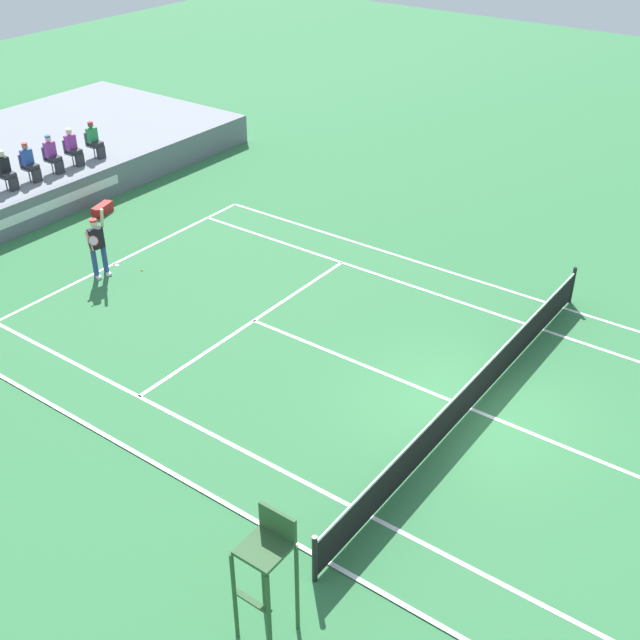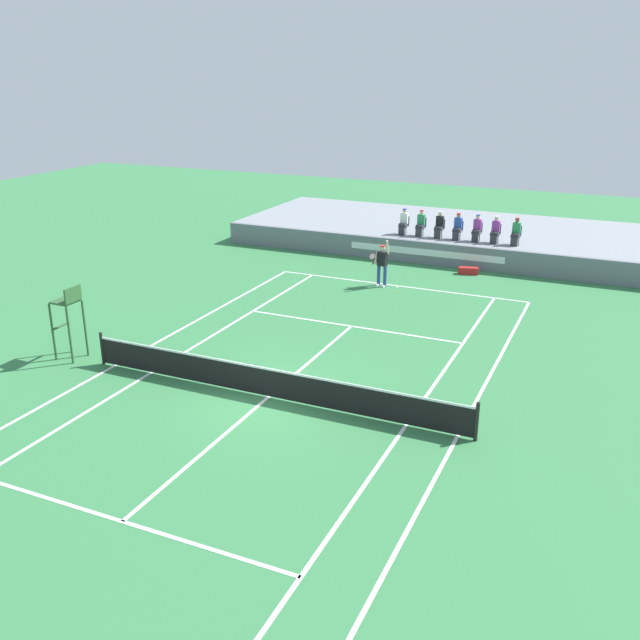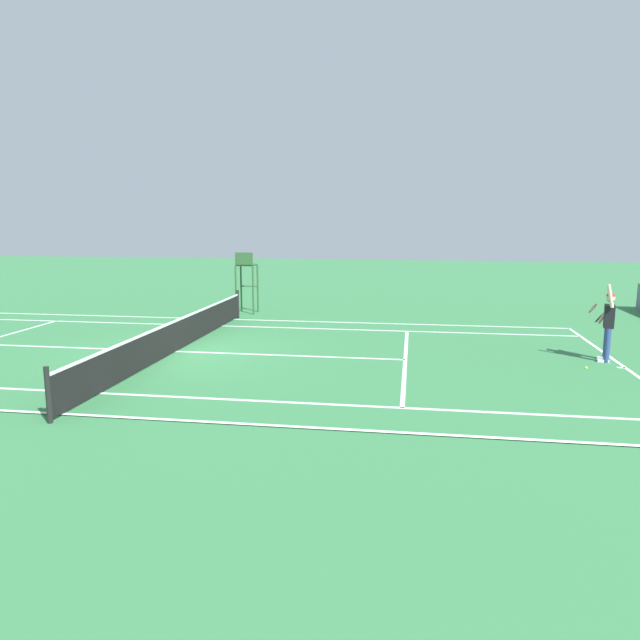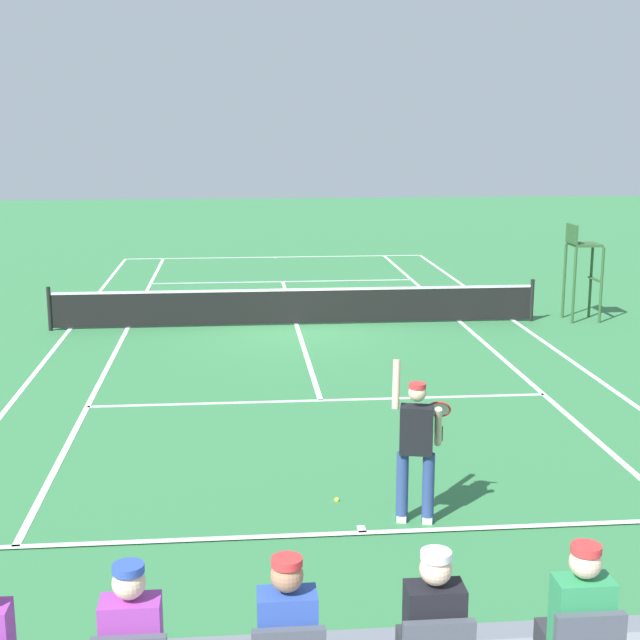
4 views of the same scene
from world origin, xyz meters
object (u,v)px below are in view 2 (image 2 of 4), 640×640
object	(u,v)px
spectator_seated_4	(477,229)
spectator_seated_1	(421,224)
tennis_player	(382,264)
spectator_seated_3	(458,227)
spectator_seated_2	(439,225)
spectator_seated_0	(404,222)
umpire_chair	(68,313)
tennis_ball	(396,293)
spectator_seated_5	(495,230)
spectator_seated_6	(516,232)
equipment_bag	(468,271)

from	to	relation	value
spectator_seated_4	spectator_seated_1	bearing A→B (deg)	180.00
spectator_seated_4	tennis_player	xyz separation A→B (m)	(-2.83, -5.44, -0.70)
spectator_seated_1	spectator_seated_3	distance (m)	1.83
tennis_player	spectator_seated_2	bearing A→B (deg)	79.56
spectator_seated_0	umpire_chair	bearing A→B (deg)	-108.37
umpire_chair	tennis_ball	bearing A→B (deg)	55.93
spectator_seated_1	spectator_seated_4	bearing A→B (deg)	0.00
spectator_seated_0	spectator_seated_2	bearing A→B (deg)	0.00
spectator_seated_2	tennis_ball	world-z (taller)	spectator_seated_2
spectator_seated_4	spectator_seated_5	distance (m)	0.87
spectator_seated_1	umpire_chair	distance (m)	18.26
spectator_seated_4	tennis_ball	size ratio (longest dim) A/B	18.60
spectator_seated_6	tennis_player	distance (m)	7.20
spectator_seated_2	spectator_seated_6	xyz separation A→B (m)	(3.65, 0.00, 0.00)
spectator_seated_1	tennis_player	xyz separation A→B (m)	(-0.07, -5.44, -0.70)
spectator_seated_0	equipment_bag	size ratio (longest dim) A/B	1.33
spectator_seated_4	spectator_seated_6	xyz separation A→B (m)	(1.82, 0.00, 0.00)
spectator_seated_3	tennis_ball	xyz separation A→B (m)	(-1.00, -6.15, -1.66)
spectator_seated_4	equipment_bag	size ratio (longest dim) A/B	1.33
spectator_seated_2	umpire_chair	bearing A→B (deg)	-113.66
spectator_seated_2	spectator_seated_5	bearing A→B (deg)	0.00
spectator_seated_0	spectator_seated_4	distance (m)	3.64
spectator_seated_5	tennis_player	bearing A→B (deg)	-124.24
spectator_seated_3	spectator_seated_0	bearing A→B (deg)	180.00
spectator_seated_4	equipment_bag	world-z (taller)	spectator_seated_4
spectator_seated_1	spectator_seated_2	distance (m)	0.93
spectator_seated_1	umpire_chair	xyz separation A→B (m)	(-6.54, -17.05, -0.14)
spectator_seated_3	tennis_player	bearing A→B (deg)	-109.27
spectator_seated_6	tennis_ball	size ratio (longest dim) A/B	18.60
spectator_seated_4	umpire_chair	xyz separation A→B (m)	(-9.30, -17.05, -0.14)
spectator_seated_1	spectator_seated_5	xyz separation A→B (m)	(3.64, 0.00, 0.00)
tennis_player	equipment_bag	world-z (taller)	tennis_player
spectator_seated_3	umpire_chair	world-z (taller)	umpire_chair
spectator_seated_2	spectator_seated_3	xyz separation A→B (m)	(0.90, 0.00, 0.00)
spectator_seated_1	equipment_bag	world-z (taller)	spectator_seated_1
spectator_seated_0	spectator_seated_2	distance (m)	1.81
spectator_seated_2	tennis_player	bearing A→B (deg)	-100.44
spectator_seated_6	equipment_bag	distance (m)	3.03
spectator_seated_5	tennis_player	distance (m)	6.62
spectator_seated_0	tennis_ball	size ratio (longest dim) A/B	18.60
spectator_seated_3	spectator_seated_5	bearing A→B (deg)	0.00
tennis_ball	umpire_chair	bearing A→B (deg)	-124.07
equipment_bag	spectator_seated_6	bearing A→B (deg)	50.60
spectator_seated_0	tennis_ball	world-z (taller)	spectator_seated_0
spectator_seated_5	umpire_chair	xyz separation A→B (m)	(-10.17, -17.05, -0.14)
tennis_ball	equipment_bag	world-z (taller)	equipment_bag
spectator_seated_6	umpire_chair	bearing A→B (deg)	-123.12
spectator_seated_2	tennis_ball	size ratio (longest dim) A/B	18.60
spectator_seated_3	spectator_seated_6	xyz separation A→B (m)	(2.75, 0.00, 0.00)
equipment_bag	tennis_player	bearing A→B (deg)	-131.20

